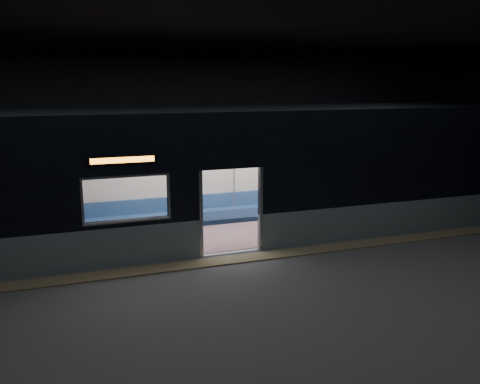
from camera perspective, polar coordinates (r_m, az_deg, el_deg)
station_floor at (r=11.30m, az=0.72°, el=-8.55°), size 24.00×14.00×0.01m
station_envelope at (r=10.56m, az=0.78°, el=10.39°), size 24.00×14.00×5.00m
tactile_strip at (r=11.78m, az=-0.21°, el=-7.56°), size 22.80×0.50×0.03m
metro_car at (r=13.16m, az=-3.08°, el=2.79°), size 18.00×3.04×3.35m
passenger at (r=16.06m, az=11.49°, el=0.46°), size 0.43×0.69×1.35m
handbag at (r=15.90m, az=11.86°, el=-0.12°), size 0.31×0.29×0.13m
transit_map at (r=16.07m, az=10.27°, el=3.01°), size 1.00×0.03×0.65m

